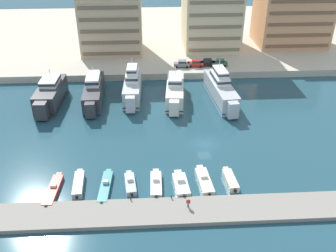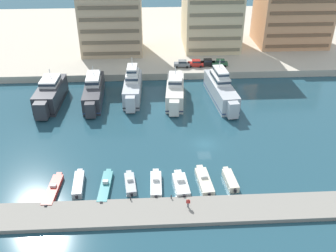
% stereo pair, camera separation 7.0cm
% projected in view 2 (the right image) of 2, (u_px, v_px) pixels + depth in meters
% --- Properties ---
extents(ground_plane, '(400.00, 400.00, 0.00)m').
position_uv_depth(ground_plane, '(205.00, 144.00, 69.67)').
color(ground_plane, '#234C5B').
extents(quay_promenade, '(180.00, 70.00, 1.75)m').
position_uv_depth(quay_promenade, '(178.00, 35.00, 124.83)').
color(quay_promenade, beige).
rests_on(quay_promenade, ground).
extents(pier_dock, '(120.00, 5.50, 0.66)m').
position_uv_depth(pier_dock, '(222.00, 210.00, 54.34)').
color(pier_dock, gray).
rests_on(pier_dock, ground).
extents(yacht_charcoal_far_left, '(5.14, 16.48, 7.37)m').
position_uv_depth(yacht_charcoal_far_left, '(50.00, 94.00, 82.62)').
color(yacht_charcoal_far_left, '#333338').
rests_on(yacht_charcoal_far_left, ground).
extents(yacht_charcoal_left, '(4.21, 18.16, 7.35)m').
position_uv_depth(yacht_charcoal_left, '(94.00, 91.00, 84.15)').
color(yacht_charcoal_left, '#333338').
rests_on(yacht_charcoal_left, ground).
extents(yacht_silver_mid_left, '(4.17, 16.15, 9.00)m').
position_uv_depth(yacht_silver_mid_left, '(133.00, 87.00, 85.08)').
color(yacht_silver_mid_left, silver).
rests_on(yacht_silver_mid_left, ground).
extents(yacht_ivory_center_left, '(5.07, 16.44, 7.32)m').
position_uv_depth(yacht_ivory_center_left, '(175.00, 91.00, 84.13)').
color(yacht_ivory_center_left, silver).
rests_on(yacht_ivory_center_left, ground).
extents(yacht_silver_center, '(5.55, 19.38, 8.70)m').
position_uv_depth(yacht_silver_center, '(221.00, 89.00, 84.26)').
color(yacht_silver_center, silver).
rests_on(yacht_silver_center, ground).
extents(motorboat_red_far_left, '(2.02, 8.17, 1.13)m').
position_uv_depth(motorboat_red_far_left, '(53.00, 190.00, 58.00)').
color(motorboat_red_far_left, red).
rests_on(motorboat_red_far_left, ground).
extents(motorboat_grey_left, '(1.87, 6.77, 1.09)m').
position_uv_depth(motorboat_grey_left, '(79.00, 184.00, 59.00)').
color(motorboat_grey_left, '#9EA3A8').
rests_on(motorboat_grey_left, ground).
extents(motorboat_teal_mid_left, '(1.94, 8.38, 1.23)m').
position_uv_depth(motorboat_teal_mid_left, '(105.00, 186.00, 58.73)').
color(motorboat_teal_mid_left, teal).
rests_on(motorboat_teal_mid_left, ground).
extents(motorboat_grey_center_left, '(2.13, 5.95, 1.32)m').
position_uv_depth(motorboat_grey_center_left, '(130.00, 183.00, 59.29)').
color(motorboat_grey_center_left, '#9EA3A8').
rests_on(motorboat_grey_center_left, ground).
extents(motorboat_white_center, '(1.86, 6.88, 1.43)m').
position_uv_depth(motorboat_white_center, '(156.00, 184.00, 59.13)').
color(motorboat_white_center, white).
rests_on(motorboat_white_center, ground).
extents(motorboat_white_center_right, '(2.55, 6.48, 1.57)m').
position_uv_depth(motorboat_white_center_right, '(181.00, 184.00, 58.91)').
color(motorboat_white_center_right, white).
rests_on(motorboat_white_center_right, ground).
extents(motorboat_cream_mid_right, '(2.46, 7.45, 1.28)m').
position_uv_depth(motorboat_cream_mid_right, '(204.00, 181.00, 59.88)').
color(motorboat_cream_mid_right, beige).
rests_on(motorboat_cream_mid_right, ground).
extents(motorboat_cream_right, '(1.93, 5.92, 1.08)m').
position_uv_depth(motorboat_cream_right, '(230.00, 180.00, 59.85)').
color(motorboat_cream_right, beige).
rests_on(motorboat_cream_right, ground).
extents(car_grey_far_left, '(4.20, 2.13, 1.80)m').
position_uv_depth(car_grey_far_left, '(182.00, 63.00, 97.39)').
color(car_grey_far_left, slate).
rests_on(car_grey_far_left, quay_promenade).
extents(car_red_left, '(4.20, 2.12, 1.80)m').
position_uv_depth(car_red_left, '(196.00, 63.00, 97.67)').
color(car_red_left, red).
rests_on(car_red_left, quay_promenade).
extents(car_black_mid_left, '(4.15, 2.02, 1.80)m').
position_uv_depth(car_black_mid_left, '(207.00, 62.00, 98.15)').
color(car_black_mid_left, black).
rests_on(car_black_mid_left, quay_promenade).
extents(car_green_center_left, '(4.23, 2.20, 1.80)m').
position_uv_depth(car_green_center_left, '(220.00, 63.00, 97.98)').
color(car_green_center_left, '#2D6642').
rests_on(car_green_center_left, quay_promenade).
extents(apartment_block_far_left, '(17.21, 12.77, 23.92)m').
position_uv_depth(apartment_block_far_left, '(111.00, 13.00, 102.71)').
color(apartment_block_far_left, '#C6AD89').
rests_on(apartment_block_far_left, quay_promenade).
extents(apartment_block_left, '(15.90, 18.21, 25.00)m').
position_uv_depth(apartment_block_left, '(211.00, 6.00, 107.00)').
color(apartment_block_left, beige).
rests_on(apartment_block_left, quay_promenade).
extents(apartment_block_mid_left, '(20.53, 15.35, 18.00)m').
position_uv_depth(apartment_block_mid_left, '(292.00, 16.00, 110.63)').
color(apartment_block_mid_left, tan).
rests_on(apartment_block_mid_left, quay_promenade).
extents(pedestrian_near_edge, '(0.59, 0.28, 1.54)m').
position_uv_depth(pedestrian_near_edge, '(188.00, 202.00, 53.92)').
color(pedestrian_near_edge, '#4C515B').
rests_on(pedestrian_near_edge, pier_dock).
extents(bollard_west, '(0.20, 0.20, 0.61)m').
position_uv_depth(bollard_west, '(131.00, 198.00, 55.53)').
color(bollard_west, '#2D2D33').
rests_on(bollard_west, pier_dock).
extents(bollard_west_mid, '(0.20, 0.20, 0.61)m').
position_uv_depth(bollard_west_mid, '(171.00, 197.00, 55.81)').
color(bollard_west_mid, '#2D2D33').
rests_on(bollard_west_mid, pier_dock).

